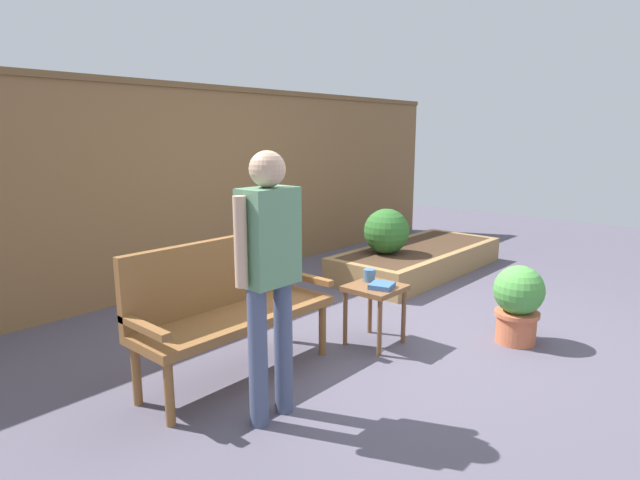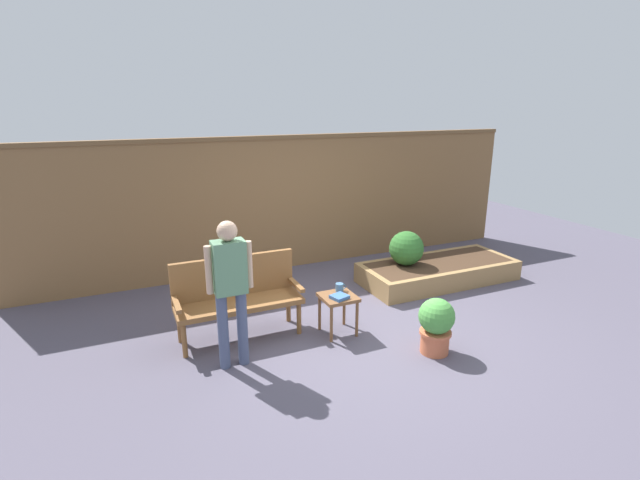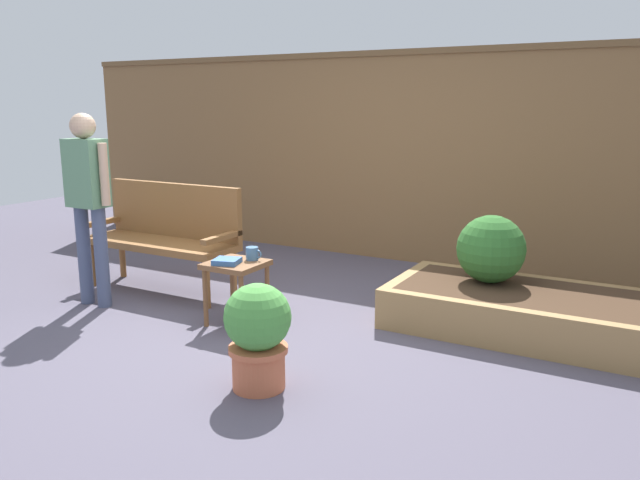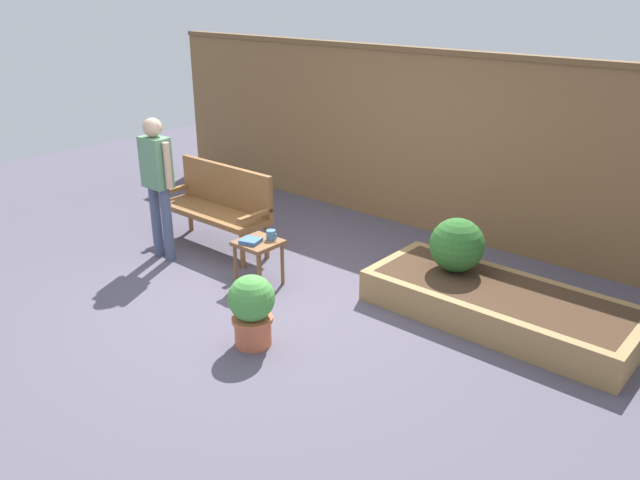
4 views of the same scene
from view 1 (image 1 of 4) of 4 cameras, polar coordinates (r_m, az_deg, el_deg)
name	(u,v)px [view 1 (image 1 of 4)]	position (r m, az deg, el deg)	size (l,w,h in m)	color
ground_plane	(408,337)	(4.44, 9.55, -10.38)	(14.00, 14.00, 0.00)	#514C5B
fence_back	(210,184)	(5.93, -11.95, 5.97)	(8.40, 0.14, 2.16)	brown
garden_bench	(228,298)	(3.63, -10.00, -6.29)	(1.44, 0.48, 0.94)	brown
side_table	(375,296)	(4.13, 6.04, -6.08)	(0.40, 0.40, 0.48)	brown
cup_on_table	(369,275)	(4.22, 5.42, -3.85)	(0.13, 0.09, 0.10)	teal
book_on_table	(382,286)	(4.04, 6.78, -4.99)	(0.18, 0.17, 0.04)	#38609E
potted_boxwood	(518,301)	(4.44, 20.85, -6.26)	(0.39, 0.39, 0.63)	#C66642
raised_planter_bed	(418,259)	(6.42, 10.68, -2.10)	(2.40, 1.00, 0.30)	#997547
shrub_near_bench	(386,231)	(5.96, 7.29, 0.96)	(0.51, 0.51, 0.51)	brown
person_by_bench	(269,264)	(2.92, -5.58, -2.65)	(0.47, 0.20, 1.56)	#475170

